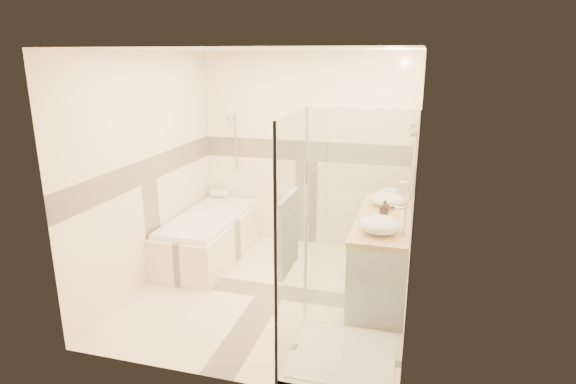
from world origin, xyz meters
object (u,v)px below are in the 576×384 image
(shower_enclosure, at_px, (334,302))
(vanity, at_px, (383,255))
(vessel_sink_far, at_px, (380,225))
(bathtub, at_px, (209,234))
(vessel_sink_near, at_px, (387,199))
(amenity_bottle_a, at_px, (384,210))
(amenity_bottle_b, at_px, (385,206))

(shower_enclosure, bearing_deg, vanity, 77.03)
(vessel_sink_far, bearing_deg, shower_enclosure, -108.93)
(bathtub, xyz_separation_m, vessel_sink_near, (2.13, 0.05, 0.62))
(shower_enclosure, distance_m, amenity_bottle_a, 1.33)
(vessel_sink_near, bearing_deg, vanity, -87.16)
(vessel_sink_far, bearing_deg, vessel_sink_near, 90.00)
(amenity_bottle_b, bearing_deg, shower_enclosure, -100.87)
(vessel_sink_near, relative_size, amenity_bottle_a, 2.11)
(shower_enclosure, relative_size, vessel_sink_far, 5.20)
(vessel_sink_far, xyz_separation_m, amenity_bottle_b, (0.00, 0.62, -0.01))
(shower_enclosure, relative_size, amenity_bottle_a, 11.28)
(bathtub, xyz_separation_m, vanity, (2.15, -0.35, 0.12))
(vessel_sink_near, xyz_separation_m, amenity_bottle_b, (0.00, -0.25, -0.01))
(vessel_sink_near, distance_m, amenity_bottle_a, 0.45)
(vanity, height_order, amenity_bottle_a, amenity_bottle_a)
(amenity_bottle_a, distance_m, amenity_bottle_b, 0.20)
(bathtub, relative_size, vanity, 1.05)
(vessel_sink_far, relative_size, amenity_bottle_a, 2.17)
(vessel_sink_near, height_order, vessel_sink_far, vessel_sink_far)
(vanity, bearing_deg, vessel_sink_far, -92.41)
(amenity_bottle_a, bearing_deg, vessel_sink_near, 90.00)
(bathtub, xyz_separation_m, amenity_bottle_b, (2.13, -0.20, 0.61))
(vessel_sink_near, height_order, amenity_bottle_b, vessel_sink_near)
(bathtub, bearing_deg, vessel_sink_near, 1.41)
(vanity, distance_m, vessel_sink_near, 0.64)
(shower_enclosure, height_order, amenity_bottle_b, shower_enclosure)
(vanity, bearing_deg, shower_enclosure, -102.97)
(bathtub, distance_m, amenity_bottle_b, 2.22)
(amenity_bottle_a, height_order, amenity_bottle_b, amenity_bottle_a)
(vessel_sink_far, distance_m, amenity_bottle_a, 0.43)
(shower_enclosure, distance_m, amenity_bottle_b, 1.50)
(bathtub, height_order, amenity_bottle_b, amenity_bottle_b)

